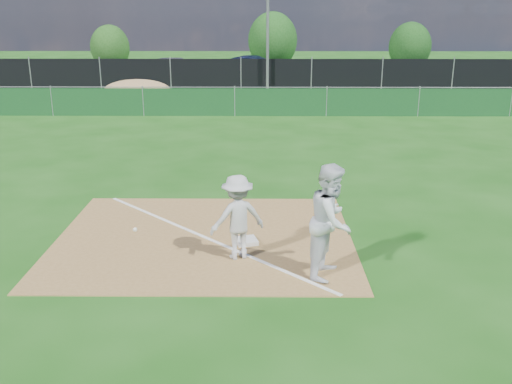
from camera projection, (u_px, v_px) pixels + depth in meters
ground at (229, 141)px, 20.24m from camera, size 90.00×90.00×0.00m
infield_dirt at (205, 238)px, 11.67m from camera, size 6.00×5.00×0.02m
foul_line at (205, 237)px, 11.67m from camera, size 5.01×5.01×0.01m
green_fence at (235, 102)px, 24.81m from camera, size 44.00×0.05×1.20m
dirt_mound at (137, 91)px, 28.19m from camera, size 3.38×2.60×1.17m
black_fence at (241, 75)px, 32.34m from camera, size 46.00×0.04×1.80m
parking_lot at (244, 80)px, 37.37m from camera, size 46.00×9.00×0.01m
light_pole at (268, 18)px, 31.09m from camera, size 0.16×0.16×8.00m
first_base at (246, 241)px, 11.38m from camera, size 0.50×0.50×0.08m
play_at_first at (237, 217)px, 10.49m from camera, size 2.49×0.94×1.61m
runner at (331, 221)px, 9.78m from camera, size 1.07×1.19×2.02m
car_left at (178, 69)px, 36.44m from camera, size 5.03×2.61×1.63m
car_mid at (254, 68)px, 37.47m from camera, size 4.90×2.99×1.53m
car_right at (342, 71)px, 36.49m from camera, size 4.87×3.07×1.32m
tree_left at (110, 48)px, 42.25m from camera, size 2.86×2.86×3.39m
tree_mid at (273, 41)px, 42.45m from camera, size 3.64×3.64×4.32m
tree_right at (410, 47)px, 41.57m from camera, size 3.04×3.04×3.60m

